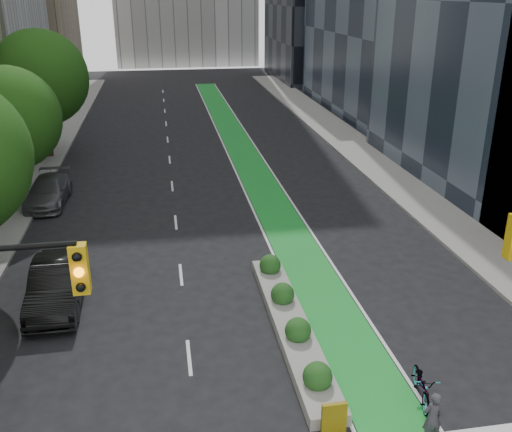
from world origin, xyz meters
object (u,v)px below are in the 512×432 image
object	(u,v)px
median_planter	(291,321)
cyclist	(432,418)
parked_car_left_far	(48,191)
parked_car_left_mid	(57,284)
bicycle	(422,385)

from	to	relation	value
median_planter	cyclist	size ratio (longest dim) A/B	6.51
cyclist	parked_car_left_far	size ratio (longest dim) A/B	0.31
cyclist	parked_car_left_far	xyz separation A→B (m)	(-13.20, 20.95, -0.04)
parked_car_left_mid	parked_car_left_far	world-z (taller)	parked_car_left_mid
median_planter	parked_car_left_far	size ratio (longest dim) A/B	2.00
median_planter	cyclist	xyz separation A→B (m)	(2.50, -5.90, 0.42)
bicycle	parked_car_left_far	bearing A→B (deg)	137.63
bicycle	cyclist	distance (m)	1.75
cyclist	bicycle	bearing A→B (deg)	-112.24
median_planter	cyclist	world-z (taller)	cyclist
cyclist	parked_car_left_mid	distance (m)	14.32
cyclist	parked_car_left_mid	bearing A→B (deg)	-45.45
parked_car_left_mid	parked_car_left_far	distance (m)	11.95
bicycle	parked_car_left_far	size ratio (longest dim) A/B	0.38
parked_car_left_far	parked_car_left_mid	bearing A→B (deg)	-77.89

